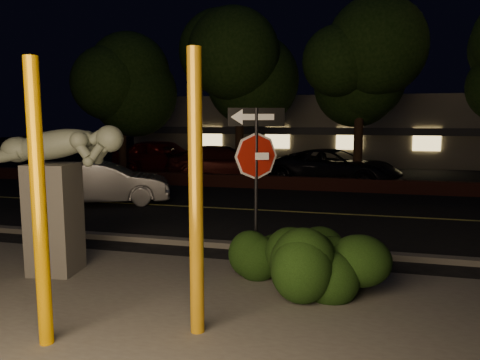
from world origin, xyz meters
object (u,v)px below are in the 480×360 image
(sculpture, at_px, (55,183))
(yellow_pole_left, at_px, (39,206))
(silver_sedan, at_px, (104,183))
(signpost, at_px, (256,157))
(parked_car_darkred, at_px, (224,163))
(yellow_pole_right, at_px, (196,195))
(parked_car_red, at_px, (164,156))
(parked_car_dark, at_px, (335,167))

(sculpture, bearing_deg, yellow_pole_left, -65.41)
(silver_sedan, bearing_deg, signpost, -154.13)
(sculpture, bearing_deg, parked_car_darkred, 85.09)
(yellow_pole_right, bearing_deg, parked_car_darkred, 104.89)
(parked_car_red, bearing_deg, yellow_pole_right, -156.87)
(yellow_pole_right, xyz_separation_m, signpost, (0.20, 2.57, 0.28))
(parked_car_red, xyz_separation_m, parked_car_dark, (8.38, -1.99, -0.11))
(yellow_pole_right, relative_size, parked_car_dark, 0.68)
(sculpture, relative_size, parked_car_dark, 0.49)
(parked_car_dark, bearing_deg, signpost, -169.30)
(yellow_pole_left, relative_size, parked_car_dark, 0.65)
(signpost, distance_m, parked_car_dark, 11.44)
(silver_sedan, xyz_separation_m, parked_car_red, (-1.46, 8.05, 0.17))
(yellow_pole_left, bearing_deg, sculpture, 122.34)
(yellow_pole_left, xyz_separation_m, signpost, (1.90, 3.32, 0.35))
(yellow_pole_left, height_order, parked_car_darkred, yellow_pole_left)
(parked_car_dark, bearing_deg, yellow_pole_left, -175.68)
(parked_car_darkred, xyz_separation_m, parked_car_dark, (4.83, -0.48, -0.01))
(signpost, distance_m, parked_car_red, 15.37)
(sculpture, height_order, parked_car_dark, sculpture)
(signpost, xyz_separation_m, parked_car_red, (-7.57, 13.32, -1.23))
(parked_car_darkred, bearing_deg, yellow_pole_right, 176.23)
(yellow_pole_left, distance_m, sculpture, 2.80)
(sculpture, relative_size, silver_sedan, 0.64)
(parked_car_red, bearing_deg, parked_car_darkred, -114.81)
(silver_sedan, relative_size, parked_car_red, 0.82)
(yellow_pole_left, distance_m, parked_car_red, 17.61)
(sculpture, bearing_deg, yellow_pole_right, -34.56)
(parked_car_red, relative_size, parked_car_dark, 0.94)
(signpost, bearing_deg, parked_car_dark, 66.38)
(sculpture, bearing_deg, silver_sedan, 105.88)
(silver_sedan, distance_m, parked_car_darkred, 6.87)
(yellow_pole_left, xyz_separation_m, parked_car_darkred, (-2.13, 15.13, -0.98))
(parked_car_dark, bearing_deg, yellow_pole_right, -169.39)
(sculpture, height_order, silver_sedan, sculpture)
(silver_sedan, height_order, parked_car_dark, parked_car_dark)
(signpost, relative_size, parked_car_dark, 0.55)
(silver_sedan, bearing_deg, yellow_pole_left, -177.23)
(parked_car_red, bearing_deg, yellow_pole_left, -162.92)
(yellow_pole_left, relative_size, yellow_pole_right, 0.96)
(signpost, bearing_deg, parked_car_darkred, 89.28)
(yellow_pole_right, relative_size, parked_car_red, 0.72)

